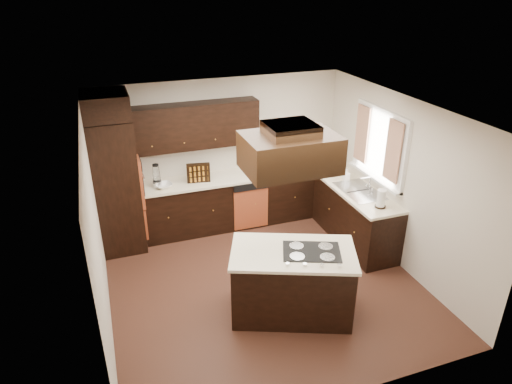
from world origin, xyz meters
TOP-DOWN VIEW (x-y plane):
  - floor at (0.00, 0.00)m, footprint 4.20×4.20m
  - ceiling at (0.00, 0.00)m, footprint 4.20×4.20m
  - wall_back at (0.00, 2.11)m, footprint 4.20×0.02m
  - wall_front at (0.00, -2.11)m, footprint 4.20×0.02m
  - wall_left at (-2.11, 0.00)m, footprint 0.02×4.20m
  - wall_right at (2.11, 0.00)m, footprint 0.02×4.20m
  - oven_column at (-1.78, 1.71)m, footprint 0.65×0.75m
  - wall_oven_face at (-1.43, 1.71)m, footprint 0.05×0.62m
  - base_cabinets_back at (0.03, 1.80)m, footprint 2.93×0.60m
  - base_cabinets_right at (1.80, 0.90)m, footprint 0.60×2.40m
  - countertop_back at (0.03, 1.79)m, footprint 2.93×0.63m
  - countertop_right at (1.79, 0.90)m, footprint 0.63×2.40m
  - upper_cabinets at (-0.43, 1.93)m, footprint 2.00×0.34m
  - dishwasher_front at (0.33, 1.50)m, footprint 0.60×0.05m
  - window_frame at (2.07, 0.55)m, footprint 0.06×1.32m
  - window_pane at (2.10, 0.55)m, footprint 0.00×1.20m
  - curtain_left at (2.01, 0.13)m, footprint 0.02×0.34m
  - curtain_right at (2.01, 0.97)m, footprint 0.02×0.34m
  - sink_rim at (1.80, 0.55)m, footprint 0.52×0.84m
  - island at (0.13, -0.69)m, footprint 1.67×1.30m
  - island_top at (0.13, -0.69)m, footprint 1.73×1.37m
  - cooktop at (0.33, -0.78)m, footprint 0.82×0.69m
  - range_hood at (0.10, -0.55)m, footprint 1.05×0.72m
  - hood_duct at (0.10, -0.55)m, footprint 0.55×0.50m
  - blender_base at (-1.16, 1.77)m, footprint 0.15×0.15m
  - blender_pitcher at (-1.16, 1.77)m, footprint 0.13×0.13m
  - spice_rack at (-0.49, 1.74)m, footprint 0.39×0.16m
  - mixing_bowl at (-1.06, 1.70)m, footprint 0.32×0.32m
  - soap_bottle at (1.80, 0.98)m, footprint 0.10×0.10m
  - paper_towel at (1.79, -0.03)m, footprint 0.13×0.13m

SIDE VIEW (x-z plane):
  - floor at x=0.00m, z-range -0.02..0.00m
  - dishwasher_front at x=0.33m, z-range 0.04..0.76m
  - base_cabinets_back at x=0.03m, z-range 0.00..0.88m
  - base_cabinets_right at x=1.80m, z-range 0.00..0.88m
  - island at x=0.13m, z-range 0.00..0.88m
  - countertop_back at x=0.03m, z-range 0.88..0.92m
  - countertop_right at x=1.79m, z-range 0.88..0.92m
  - island_top at x=0.13m, z-range 0.88..0.92m
  - sink_rim at x=1.80m, z-range 0.92..0.93m
  - cooktop at x=0.33m, z-range 0.92..0.93m
  - mixing_bowl at x=-1.06m, z-range 0.92..0.99m
  - blender_base at x=-1.16m, z-range 0.92..1.02m
  - soap_bottle at x=1.80m, z-range 0.92..1.12m
  - paper_towel at x=1.79m, z-range 0.92..1.19m
  - oven_column at x=-1.78m, z-range 0.00..2.12m
  - spice_rack at x=-0.49m, z-range 0.92..1.23m
  - wall_oven_face at x=-1.43m, z-range 0.73..1.51m
  - blender_pitcher at x=-1.16m, z-range 1.02..1.28m
  - wall_back at x=0.00m, z-range 0.00..2.50m
  - wall_front at x=0.00m, z-range 0.00..2.50m
  - wall_left at x=-2.11m, z-range 0.00..2.50m
  - wall_right at x=2.11m, z-range 0.00..2.50m
  - window_frame at x=2.07m, z-range 1.09..2.21m
  - window_pane at x=2.10m, z-range 1.15..2.15m
  - curtain_left at x=2.01m, z-range 1.25..2.15m
  - curtain_right at x=2.01m, z-range 1.25..2.15m
  - upper_cabinets at x=-0.43m, z-range 1.45..2.17m
  - range_hood at x=0.10m, z-range 1.95..2.37m
  - hood_duct at x=0.10m, z-range 2.37..2.50m
  - ceiling at x=0.00m, z-range 2.50..2.52m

